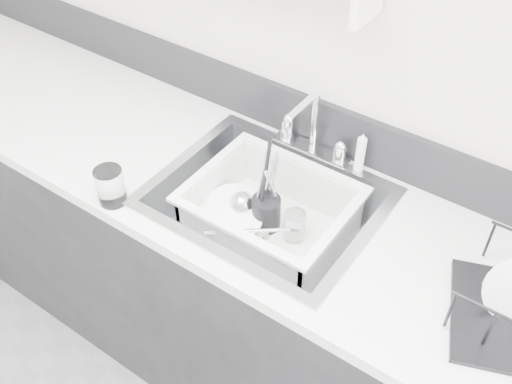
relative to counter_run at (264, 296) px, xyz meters
The scene contains 12 objects.
counter_run is the anchor object (origin of this frame).
backsplash 0.62m from the counter_run, 90.00° to the left, with size 3.20×0.02×0.16m, color black.
sink 0.37m from the counter_run, ahead, with size 0.64×0.52×0.20m, color silver, non-canonical shape.
faucet 0.58m from the counter_run, 90.00° to the left, with size 0.26×0.18×0.23m.
side_sprayer 0.61m from the counter_run, 57.89° to the left, with size 0.03×0.03×0.14m, color white.
wash_tub 0.38m from the counter_run, 65.84° to the left, with size 0.47×0.38×0.18m, color white, non-canonical shape.
plate_stack 0.35m from the counter_run, 163.58° to the right, with size 0.24×0.24×0.10m.
utensil_cup 0.37m from the counter_run, 122.08° to the left, with size 0.09×0.09×0.30m.
ladle 0.36m from the counter_run, 134.00° to the right, with size 0.31×0.11×0.09m, color silver, non-canonical shape.
tumbler_in_tub 0.36m from the counter_run, 27.79° to the left, with size 0.07×0.07×0.09m, color white.
tumbler_counter 0.67m from the counter_run, 143.32° to the right, with size 0.08×0.08×0.11m, color white.
bowl_small 0.34m from the counter_run, 45.91° to the right, with size 0.11×0.11×0.04m, color white.
Camera 1 is at (0.69, 0.16, 2.10)m, focal length 42.00 mm.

